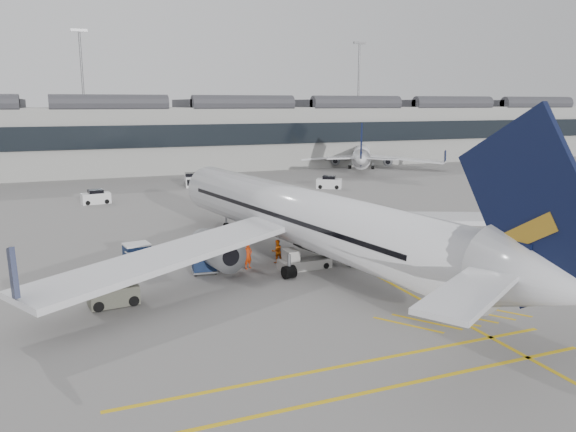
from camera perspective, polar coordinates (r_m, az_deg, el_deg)
name	(u,v)px	position (r m, az deg, el deg)	size (l,w,h in m)	color
ground	(245,300)	(34.55, -4.44, -8.52)	(220.00, 220.00, 0.00)	gray
terminal	(120,136)	(103.56, -16.70, 7.82)	(200.00, 20.45, 12.40)	#9E9E99
light_masts	(101,89)	(117.34, -18.44, 12.17)	(113.00, 0.60, 25.45)	slate
apron_markings	(323,246)	(46.98, 3.54, -3.10)	(0.25, 60.00, 0.01)	gold
airliner_main	(307,219)	(40.78, 1.95, -0.31)	(40.16, 44.24, 11.84)	silver
airliner_far	(362,154)	(104.22, 7.49, 6.24)	(26.55, 29.28, 8.68)	silver
belt_loader	(303,261)	(40.64, 1.56, -4.61)	(4.59, 1.68, 1.87)	#B9B6AF
baggage_cart_a	(225,244)	(43.69, -6.44, -2.83)	(2.32, 2.13, 1.99)	gray
baggage_cart_b	(204,260)	(39.88, -8.53, -4.40)	(1.85, 1.58, 1.82)	gray
baggage_cart_c	(138,262)	(40.81, -14.99, -4.49)	(1.76, 1.57, 1.58)	gray
baggage_cart_d	(137,256)	(41.49, -15.08, -3.95)	(2.08, 1.80, 1.97)	gray
ramp_agent_a	(248,255)	(40.61, -4.07, -4.02)	(0.71, 0.47, 1.95)	red
ramp_agent_b	(277,251)	(42.02, -1.13, -3.59)	(0.86, 0.67, 1.77)	#E95E0C
pushback_tug	(113,294)	(35.04, -17.34, -7.53)	(2.98, 2.04, 1.56)	#5A5B4D
safety_cone_nose	(283,214)	(59.40, -0.55, 0.23)	(0.35, 0.35, 0.49)	#F24C0A
safety_cone_engine	(423,243)	(48.58, 13.57, -2.63)	(0.34, 0.34, 0.48)	#F24C0A
service_van_left	(96,197)	(70.55, -18.94, 1.81)	(3.47, 2.08, 1.68)	silver
service_van_mid	(192,180)	(81.84, -9.76, 3.59)	(2.36, 3.99, 1.94)	silver
service_van_right	(329,183)	(78.97, 4.20, 3.39)	(3.85, 3.30, 1.78)	silver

